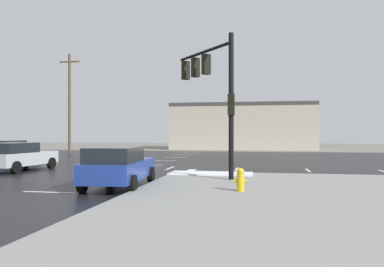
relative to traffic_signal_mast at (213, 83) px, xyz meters
name	(u,v)px	position (x,y,z in m)	size (l,w,h in m)	color
ground_plane	(138,168)	(-5.21, 4.93, -4.43)	(120.00, 120.00, 0.00)	slate
road_asphalt	(138,168)	(-5.21, 4.93, -4.42)	(44.00, 44.00, 0.02)	black
snow_strip_curbside	(211,173)	(-0.21, 0.93, -4.26)	(4.00, 1.60, 0.06)	white
lane_markings	(151,170)	(-4.01, 3.55, -4.40)	(36.15, 36.15, 0.01)	silver
traffic_signal_mast	(213,83)	(0.00, 0.00, 0.00)	(3.10, 3.71, 6.27)	black
fire_hydrant	(241,179)	(1.51, -4.38, -3.89)	(0.48, 0.26, 0.79)	gold
strip_building_background	(243,127)	(-0.31, 34.82, -1.39)	(18.74, 8.00, 6.08)	#BCB29E
sedan_navy	(11,151)	(-15.63, 7.32, -3.57)	(2.39, 4.67, 1.58)	#141E47
sedan_blue	(119,166)	(-3.20, -3.56, -3.57)	(2.29, 4.64, 1.58)	navy
sedan_silver	(19,156)	(-11.07, 1.67, -3.57)	(2.26, 4.63, 1.58)	#B7BABF
utility_pole_distant	(69,102)	(-17.55, 19.52, 0.99)	(2.20, 0.28, 10.39)	brown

